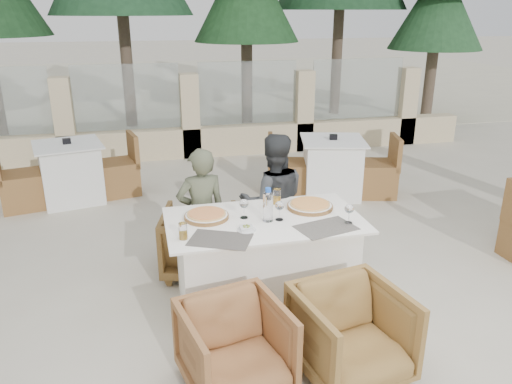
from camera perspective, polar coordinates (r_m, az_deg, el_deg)
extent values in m
plane|color=beige|center=(4.35, -0.09, -13.07)|extent=(80.00, 80.00, 0.00)
cube|color=beige|center=(17.72, -10.71, 12.07)|extent=(30.00, 16.00, 0.01)
cone|color=#204B23|center=(10.99, -1.11, 20.73)|extent=(2.20, 2.20, 5.00)
cone|color=#234F29|center=(11.87, 20.01, 18.36)|extent=(1.98, 1.98, 4.50)
cube|color=#524C46|center=(3.73, -4.10, -5.44)|extent=(0.53, 0.46, 0.00)
cube|color=#5F5951|center=(3.96, 8.01, -4.05)|extent=(0.51, 0.40, 0.00)
cylinder|color=#CF441C|center=(4.11, -5.68, -2.70)|extent=(0.40, 0.40, 0.05)
cylinder|color=orange|center=(4.32, 6.18, -1.53)|extent=(0.50, 0.50, 0.05)
cylinder|color=#B8DEF2|center=(3.99, 1.38, -1.45)|extent=(0.11, 0.11, 0.28)
cylinder|color=gold|center=(3.75, -8.34, -4.44)|extent=(0.08, 0.08, 0.13)
cylinder|color=gold|center=(4.37, 2.41, -0.53)|extent=(0.09, 0.09, 0.14)
imported|color=brown|center=(4.78, -6.49, -5.60)|extent=(0.81, 0.83, 0.63)
imported|color=brown|center=(4.79, 2.59, -5.63)|extent=(0.77, 0.79, 0.60)
imported|color=#956036|center=(3.41, -2.39, -17.41)|extent=(0.77, 0.79, 0.61)
imported|color=olive|center=(3.56, 10.85, -15.65)|extent=(0.80, 0.82, 0.64)
imported|color=#4F543D|center=(4.57, -6.22, -2.58)|extent=(0.49, 0.36, 1.25)
imported|color=#313335|center=(4.72, 1.98, -1.19)|extent=(0.70, 0.57, 1.33)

